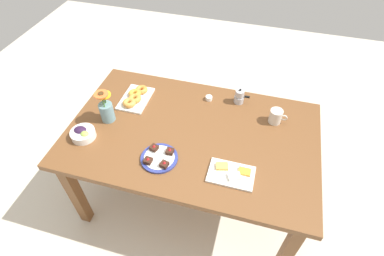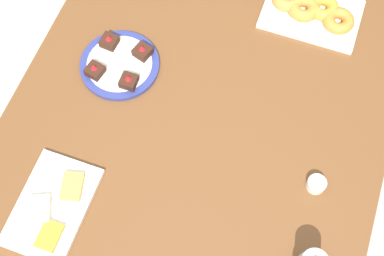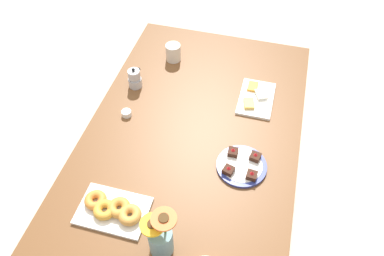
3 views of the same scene
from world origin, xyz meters
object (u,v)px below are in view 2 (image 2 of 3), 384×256
croissant_platter (312,11)px  jam_cup_honey (316,184)px  dining_table (192,147)px  cheese_platter (53,207)px  dessert_plate (120,64)px

croissant_platter → jam_cup_honey: size_ratio=5.83×
dining_table → cheese_platter: 0.41m
cheese_platter → dessert_plate: 0.43m
jam_cup_honey → dessert_plate: dessert_plate is taller
dessert_plate → dining_table: bearing=63.6°
dining_table → croissant_platter: (-0.48, 0.20, 0.11)m
croissant_platter → jam_cup_honey: 0.53m
dining_table → croissant_platter: 0.53m
croissant_platter → dessert_plate: bearing=-52.8°
dining_table → jam_cup_honey: size_ratio=33.33×
dining_table → croissant_platter: bearing=157.4°
dining_table → cheese_platter: cheese_platter is taller
jam_cup_honey → cheese_platter: bearing=-65.5°
croissant_platter → jam_cup_honey: (0.51, 0.14, -0.01)m
dining_table → croissant_platter: size_ratio=5.71×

